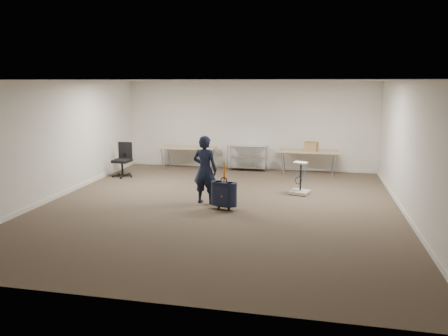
# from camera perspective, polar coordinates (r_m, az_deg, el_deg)

# --- Properties ---
(ground) EXTENTS (9.00, 9.00, 0.00)m
(ground) POSITION_cam_1_polar(r_m,az_deg,el_deg) (9.96, -0.64, -4.98)
(ground) COLOR #45392A
(ground) RESTS_ON ground
(room_shell) EXTENTS (8.00, 9.00, 9.00)m
(room_shell) POSITION_cam_1_polar(r_m,az_deg,el_deg) (11.25, 0.88, -2.82)
(room_shell) COLOR beige
(room_shell) RESTS_ON ground
(folding_table_left) EXTENTS (1.80, 0.75, 0.73)m
(folding_table_left) POSITION_cam_1_polar(r_m,az_deg,el_deg) (14.02, -4.75, 2.56)
(folding_table_left) COLOR #98865D
(folding_table_left) RESTS_ON ground
(folding_table_right) EXTENTS (1.80, 0.75, 0.73)m
(folding_table_right) POSITION_cam_1_polar(r_m,az_deg,el_deg) (13.45, 10.97, 2.02)
(folding_table_right) COLOR #98865D
(folding_table_right) RESTS_ON ground
(wire_shelf) EXTENTS (1.22, 0.47, 0.80)m
(wire_shelf) POSITION_cam_1_polar(r_m,az_deg,el_deg) (13.89, 3.10, 1.51)
(wire_shelf) COLOR silver
(wire_shelf) RESTS_ON ground
(person) EXTENTS (0.63, 0.47, 1.58)m
(person) POSITION_cam_1_polar(r_m,az_deg,el_deg) (10.02, -2.50, -0.22)
(person) COLOR black
(person) RESTS_ON ground
(suitcase) EXTENTS (0.42, 0.29, 1.05)m
(suitcase) POSITION_cam_1_polar(r_m,az_deg,el_deg) (9.57, -0.01, -3.43)
(suitcase) COLOR black
(suitcase) RESTS_ON ground
(office_chair) EXTENTS (0.61, 0.61, 1.01)m
(office_chair) POSITION_cam_1_polar(r_m,az_deg,el_deg) (13.30, -13.06, 0.21)
(office_chair) COLOR black
(office_chair) RESTS_ON ground
(equipment_cart) EXTENTS (0.55, 0.55, 0.82)m
(equipment_cart) POSITION_cam_1_polar(r_m,az_deg,el_deg) (11.11, 9.88, -2.29)
(equipment_cart) COLOR beige
(equipment_cart) RESTS_ON ground
(cardboard_box) EXTENTS (0.42, 0.36, 0.27)m
(cardboard_box) POSITION_cam_1_polar(r_m,az_deg,el_deg) (13.37, 11.34, 2.78)
(cardboard_box) COLOR #986D46
(cardboard_box) RESTS_ON folding_table_right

